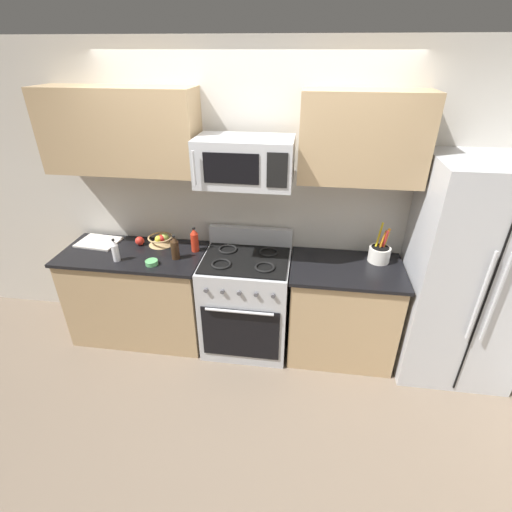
{
  "coord_description": "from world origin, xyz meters",
  "views": [
    {
      "loc": [
        0.48,
        -2.13,
        2.51
      ],
      "look_at": [
        0.11,
        0.51,
        1.03
      ],
      "focal_mm": 26.42,
      "sensor_mm": 36.0,
      "label": 1
    }
  ],
  "objects": [
    {
      "name": "cutting_board",
      "position": [
        -1.42,
        0.77,
        0.92
      ],
      "size": [
        0.38,
        0.31,
        0.02
      ],
      "primitive_type": "cube",
      "rotation": [
        0.0,
        0.0,
        -0.09
      ],
      "color": "silver",
      "rests_on": "counter_left"
    },
    {
      "name": "counter_right",
      "position": [
        0.86,
        0.63,
        0.46
      ],
      "size": [
        0.94,
        0.63,
        0.91
      ],
      "color": "tan",
      "rests_on": "ground"
    },
    {
      "name": "fruit_basket",
      "position": [
        -0.82,
        0.82,
        0.96
      ],
      "size": [
        0.23,
        0.23,
        0.11
      ],
      "color": "tan",
      "rests_on": "counter_left"
    },
    {
      "name": "refrigerator",
      "position": [
        1.79,
        0.62,
        0.92
      ],
      "size": [
        0.89,
        0.74,
        1.85
      ],
      "color": "#B2B5BA",
      "rests_on": "ground"
    },
    {
      "name": "apple_loose",
      "position": [
        -1.01,
        0.78,
        0.95
      ],
      "size": [
        0.08,
        0.08,
        0.08
      ],
      "primitive_type": "sphere",
      "color": "red",
      "rests_on": "counter_left"
    },
    {
      "name": "prep_bowl",
      "position": [
        -0.77,
        0.45,
        0.93
      ],
      "size": [
        0.11,
        0.11,
        0.04
      ],
      "color": "#59AD66",
      "rests_on": "counter_left"
    },
    {
      "name": "upper_cabinets_left",
      "position": [
        -1.03,
        0.8,
        1.93
      ],
      "size": [
        1.26,
        0.34,
        0.66
      ],
      "color": "tan"
    },
    {
      "name": "wall_back",
      "position": [
        0.0,
        1.02,
        1.3
      ],
      "size": [
        8.0,
        0.1,
        2.6
      ],
      "primitive_type": "cube",
      "color": "beige",
      "rests_on": "ground"
    },
    {
      "name": "ground_plane",
      "position": [
        0.0,
        0.0,
        0.0
      ],
      "size": [
        16.0,
        16.0,
        0.0
      ],
      "primitive_type": "plane",
      "color": "#6B5B4C"
    },
    {
      "name": "bottle_soy",
      "position": [
        -0.6,
        0.58,
        1.01
      ],
      "size": [
        0.07,
        0.07,
        0.22
      ],
      "color": "#382314",
      "rests_on": "counter_left"
    },
    {
      "name": "utensil_crock",
      "position": [
        1.13,
        0.78,
        0.99
      ],
      "size": [
        0.18,
        0.18,
        0.34
      ],
      "color": "white",
      "rests_on": "counter_right"
    },
    {
      "name": "counter_left",
      "position": [
        -1.03,
        0.63,
        0.46
      ],
      "size": [
        1.27,
        0.63,
        0.91
      ],
      "color": "tan",
      "rests_on": "ground"
    },
    {
      "name": "range_oven",
      "position": [
        -0.0,
        0.63,
        0.47
      ],
      "size": [
        0.76,
        0.67,
        1.09
      ],
      "color": "#B2B5BA",
      "rests_on": "ground"
    },
    {
      "name": "microwave",
      "position": [
        -0.0,
        0.66,
        1.75
      ],
      "size": [
        0.74,
        0.44,
        0.36
      ],
      "color": "#B2B5BA"
    },
    {
      "name": "upper_cabinets_right",
      "position": [
        0.87,
        0.8,
        1.93
      ],
      "size": [
        0.93,
        0.34,
        0.66
      ],
      "color": "tan"
    },
    {
      "name": "bottle_hot_sauce",
      "position": [
        -0.48,
        0.74,
        1.02
      ],
      "size": [
        0.07,
        0.07,
        0.23
      ],
      "color": "red",
      "rests_on": "counter_left"
    },
    {
      "name": "bottle_vinegar",
      "position": [
        -1.09,
        0.48,
        1.0
      ],
      "size": [
        0.06,
        0.06,
        0.2
      ],
      "color": "silver",
      "rests_on": "counter_left"
    }
  ]
}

